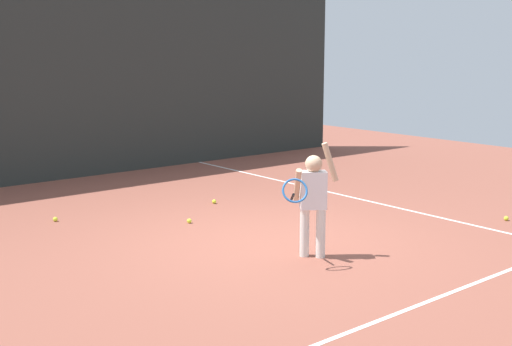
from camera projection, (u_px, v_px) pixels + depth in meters
name	position (u px, v px, depth m)	size (l,w,h in m)	color
ground_plane	(264.00, 240.00, 8.32)	(20.00, 20.00, 0.00)	brown
court_line_baseline	(434.00, 299.00, 6.34)	(9.00, 0.05, 0.00)	white
court_line_sideline	(352.00, 197.00, 10.78)	(0.05, 9.00, 0.00)	white
back_fence_windscreen	(75.00, 74.00, 12.17)	(12.98, 0.08, 3.91)	#282D2B
fence_post_1	(74.00, 70.00, 12.20)	(0.09, 0.09, 4.06)	slate
fence_post_2	(317.00, 65.00, 16.13)	(0.09, 0.09, 4.06)	slate
tennis_player	(312.00, 197.00, 7.52)	(0.89, 0.52, 1.35)	silver
tennis_ball_0	(324.00, 207.00, 9.97)	(0.07, 0.07, 0.07)	#CCE033
tennis_ball_1	(55.00, 219.00, 9.24)	(0.07, 0.07, 0.07)	#CCE033
tennis_ball_2	(214.00, 202.00, 10.33)	(0.07, 0.07, 0.07)	#CCE033
tennis_ball_3	(189.00, 221.00, 9.15)	(0.07, 0.07, 0.07)	#CCE033
tennis_ball_4	(506.00, 218.00, 9.29)	(0.07, 0.07, 0.07)	#CCE033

